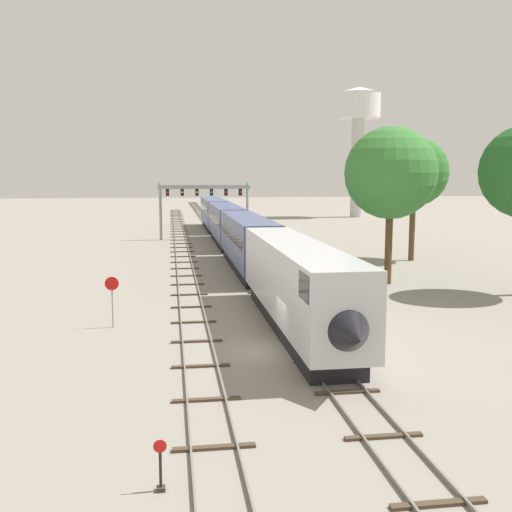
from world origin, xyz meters
TOP-DOWN VIEW (x-y plane):
  - ground_plane at (0.00, 0.00)m, footprint 400.00×400.00m
  - track_main at (2.00, 60.00)m, footprint 2.60×200.00m
  - track_near at (-3.50, 40.00)m, footprint 2.60×160.00m
  - passenger_train at (2.00, 35.06)m, footprint 3.04×82.96m
  - signal_gantry at (-0.25, 50.98)m, footprint 12.10×0.49m
  - water_tower at (32.84, 89.11)m, footprint 8.74×8.74m
  - switch_stand at (-5.10, -12.25)m, footprint 0.36×0.24m
  - stop_sign at (-8.00, 5.61)m, footprint 0.76×0.08m
  - trackside_tree_left at (19.04, 28.33)m, footprint 6.71×6.71m
  - trackside_tree_mid at (12.08, 16.39)m, footprint 7.09×7.09m

SIDE VIEW (x-z plane):
  - ground_plane at x=0.00m, z-range 0.00..0.00m
  - track_main at x=2.00m, z-range -0.01..0.15m
  - track_near at x=-3.50m, z-range -0.01..0.15m
  - switch_stand at x=-5.10m, z-range -0.21..1.25m
  - stop_sign at x=-8.00m, z-range 0.43..3.31m
  - passenger_train at x=2.00m, z-range 0.20..5.00m
  - signal_gantry at x=-0.25m, z-range 1.81..9.32m
  - trackside_tree_mid at x=12.08m, z-range 2.51..14.68m
  - trackside_tree_left at x=19.04m, z-range 2.66..14.76m
  - water_tower at x=32.84m, z-range 6.94..32.78m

